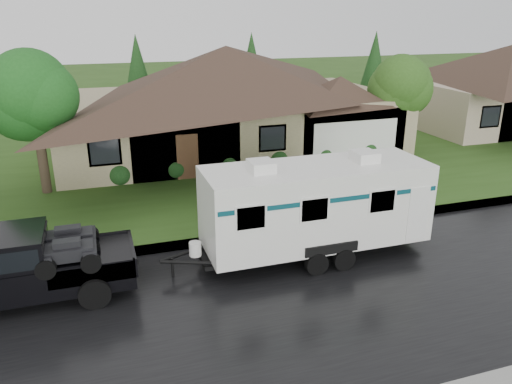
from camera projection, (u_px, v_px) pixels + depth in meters
ground at (283, 265)px, 15.55m from camera, size 140.00×140.00×0.00m
road at (309, 297)px, 13.76m from camera, size 140.00×8.00×0.01m
curb at (260, 234)px, 17.54m from camera, size 140.00×0.50×0.15m
lawn at (190, 147)px, 28.93m from camera, size 140.00×26.00×0.15m
house_main at (232, 87)px, 27.38m from camera, size 19.44×10.80×6.90m
tree_left_green at (33, 98)px, 20.07m from camera, size 3.52×3.52×5.82m
tree_right_green at (403, 87)px, 26.23m from camera, size 3.10×3.10×5.14m
shrub_row at (253, 160)px, 24.23m from camera, size 13.60×1.00×1.00m
pickup_truck at (12, 266)px, 13.25m from camera, size 6.03×2.29×2.01m
travel_trailer at (316, 204)px, 15.60m from camera, size 7.44×2.61×3.34m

